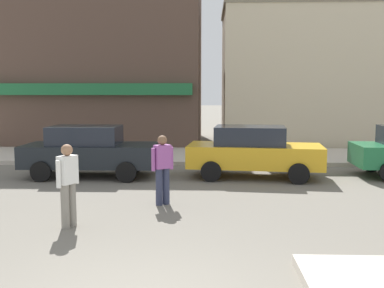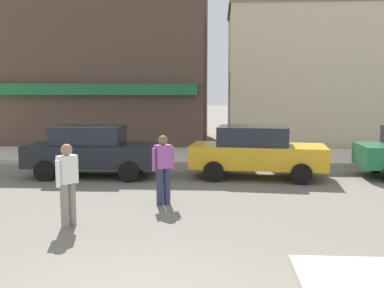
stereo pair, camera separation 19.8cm
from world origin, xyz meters
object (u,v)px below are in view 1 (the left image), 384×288
at_px(pedestrian_crossing_near, 162,168).
at_px(pedestrian_crossing_far, 68,183).
at_px(parked_car_second, 254,151).
at_px(parked_car_nearest, 89,150).

distance_m(pedestrian_crossing_near, pedestrian_crossing_far, 2.42).
xyz_separation_m(parked_car_second, pedestrian_crossing_far, (-4.05, -5.20, 0.06)).
height_order(pedestrian_crossing_near, pedestrian_crossing_far, same).
height_order(parked_car_nearest, pedestrian_crossing_near, pedestrian_crossing_near).
bearing_deg(pedestrian_crossing_near, parked_car_second, 54.71).
bearing_deg(pedestrian_crossing_far, parked_car_nearest, 100.64).
distance_m(parked_car_nearest, pedestrian_crossing_far, 5.22).
bearing_deg(pedestrian_crossing_far, pedestrian_crossing_near, 47.61).
bearing_deg(pedestrian_crossing_near, parked_car_nearest, 127.83).
distance_m(parked_car_nearest, parked_car_second, 5.01).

